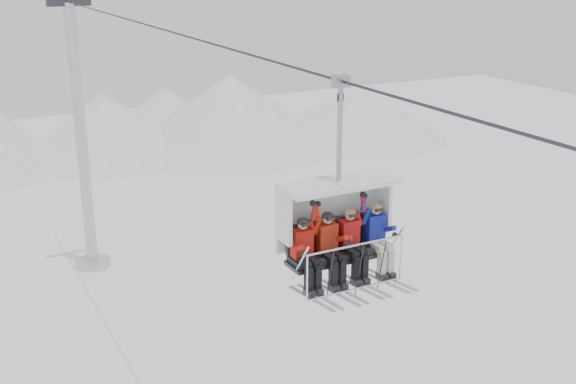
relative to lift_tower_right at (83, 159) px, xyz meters
name	(u,v)px	position (x,y,z in m)	size (l,w,h in m)	color
ridgeline	(4,134)	(-1.58, 20.05, -2.94)	(72.00, 21.00, 7.00)	white
lift_tower_right	(83,159)	(0.00, 0.00, 0.00)	(2.00, 1.80, 13.48)	silver
haul_cable	(288,66)	(0.00, -22.00, 7.52)	(0.06, 0.06, 50.00)	#2E2F34
chairlift_carrier	(334,216)	(0.00, -23.96, 4.88)	(2.28, 1.17, 3.98)	black
skier_far_left	(305,251)	(-0.82, -24.27, 4.40)	(0.38, 1.69, 1.53)	#B9160D
skier_center_left	(329,246)	(-0.28, -24.26, 4.41)	(0.39, 1.69, 1.57)	#A92411
skier_center_right	(352,242)	(0.22, -24.27, 4.40)	(0.38, 1.69, 1.53)	red
skier_far_right	(377,236)	(0.82, -24.26, 4.41)	(0.39, 1.69, 1.57)	#17229E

